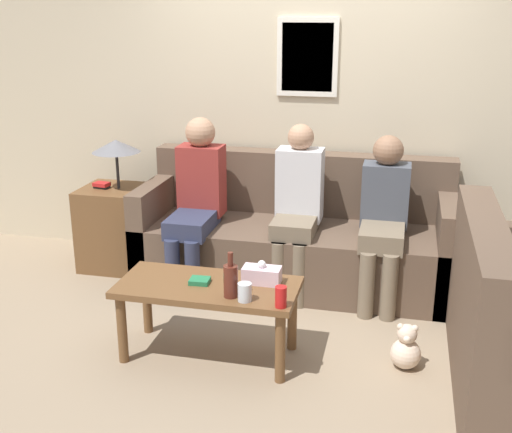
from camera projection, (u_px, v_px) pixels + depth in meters
name	position (u px, v px, depth m)	size (l,w,h in m)	color
ground_plane	(281.00, 308.00, 4.64)	(16.00, 16.00, 0.00)	gray
wall_back	(307.00, 108.00, 5.15)	(9.00, 0.08, 2.60)	beige
couch_main	(295.00, 240.00, 5.02)	(2.40, 0.88, 0.97)	brown
coffee_table	(208.00, 295.00, 3.89)	(1.09, 0.51, 0.48)	brown
side_table_with_lamp	(115.00, 221.00, 5.28)	(0.50, 0.50, 1.08)	brown
wine_bottle	(231.00, 280.00, 3.67)	(0.08, 0.08, 0.27)	#562319
drinking_glass	(245.00, 292.00, 3.63)	(0.08, 0.08, 0.11)	silver
book_stack	(200.00, 281.00, 3.88)	(0.12, 0.11, 0.03)	#237547
soda_can	(281.00, 297.00, 3.56)	(0.07, 0.07, 0.12)	red
tissue_box	(262.00, 275.00, 3.87)	(0.23, 0.12, 0.15)	silver
person_left	(197.00, 196.00, 4.86)	(0.34, 0.66, 1.29)	#2D334C
person_middle	(297.00, 203.00, 4.75)	(0.34, 0.57, 1.26)	#756651
person_right	(384.00, 212.00, 4.60)	(0.34, 0.64, 1.20)	#756651
teddy_bear	(406.00, 349.00, 3.83)	(0.18, 0.18, 0.29)	beige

